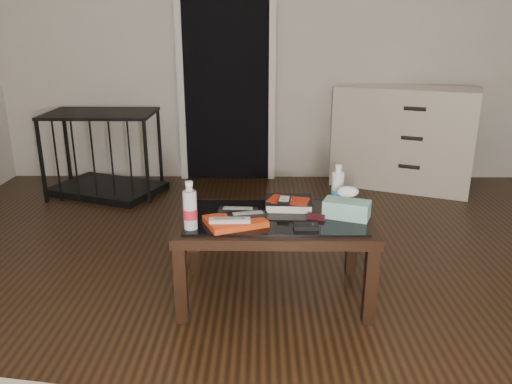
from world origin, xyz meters
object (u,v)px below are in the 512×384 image
water_bottle_right (338,186)px  tissue_box (347,209)px  textbook (289,203)px  pet_crate (106,167)px  coffee_table (275,227)px  dresser (403,138)px  water_bottle_left (190,205)px

water_bottle_right → tissue_box: (0.03, -0.16, -0.07)m
textbook → water_bottle_right: bearing=5.3°
pet_crate → water_bottle_right: bearing=-21.3°
coffee_table → dresser: bearing=59.0°
textbook → water_bottle_right: 0.28m
textbook → pet_crate: bearing=135.2°
coffee_table → dresser: (1.21, 2.01, 0.05)m
textbook → coffee_table: bearing=-118.3°
coffee_table → textbook: 0.18m
water_bottle_right → pet_crate: bearing=137.3°
coffee_table → tissue_box: bearing=-2.8°
tissue_box → water_bottle_right: bearing=120.2°
coffee_table → textbook: (0.08, 0.13, 0.09)m
water_bottle_left → water_bottle_right: size_ratio=1.00×
dresser → water_bottle_left: 2.73m
pet_crate → textbook: size_ratio=4.23×
coffee_table → tissue_box: tissue_box is taller
coffee_table → pet_crate: pet_crate is taller
coffee_table → textbook: bearing=59.1°
coffee_table → water_bottle_right: bearing=22.8°
dresser → water_bottle_right: 2.07m
textbook → water_bottle_left: water_bottle_left is taller
dresser → water_bottle_right: (-0.87, -1.87, 0.13)m
textbook → water_bottle_left: 0.59m
water_bottle_left → water_bottle_right: same height
coffee_table → tissue_box: (0.37, -0.02, 0.11)m
dresser → textbook: (-1.13, -1.88, 0.03)m
dresser → tissue_box: bearing=-89.8°
dresser → textbook: size_ratio=5.20×
textbook → water_bottle_right: (0.26, 0.01, 0.10)m
water_bottle_left → tissue_box: water_bottle_left is taller
water_bottle_left → water_bottle_right: (0.75, 0.32, 0.00)m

